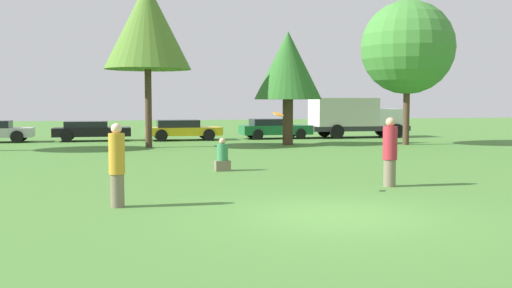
{
  "coord_description": "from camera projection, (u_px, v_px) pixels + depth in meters",
  "views": [
    {
      "loc": [
        -4.24,
        -10.62,
        2.24
      ],
      "look_at": [
        -0.66,
        3.85,
        1.15
      ],
      "focal_mm": 40.91,
      "sensor_mm": 36.0,
      "label": 1
    }
  ],
  "objects": [
    {
      "name": "parked_car_yellow",
      "position": [
        182.0,
        129.0,
        33.67
      ],
      "size": [
        4.33,
        2.0,
        1.18
      ],
      "rotation": [
        0.0,
        0.0,
        -0.01
      ],
      "color": "gold",
      "rests_on": "ground"
    },
    {
      "name": "bystander_sitting",
      "position": [
        222.0,
        158.0,
        18.8
      ],
      "size": [
        0.48,
        0.4,
        1.07
      ],
      "color": "#726651",
      "rests_on": "ground"
    },
    {
      "name": "delivery_truck_white",
      "position": [
        354.0,
        116.0,
        36.24
      ],
      "size": [
        6.3,
        2.43,
        2.45
      ],
      "rotation": [
        0.0,
        0.0,
        -0.01
      ],
      "color": "#2D2D33",
      "rests_on": "ground"
    },
    {
      "name": "parked_car_green",
      "position": [
        274.0,
        128.0,
        35.19
      ],
      "size": [
        4.23,
        2.0,
        1.2
      ],
      "rotation": [
        0.0,
        0.0,
        -0.01
      ],
      "color": "#196633",
      "rests_on": "ground"
    },
    {
      "name": "person_thrower",
      "position": [
        117.0,
        165.0,
        12.28
      ],
      "size": [
        0.34,
        0.34,
        1.78
      ],
      "rotation": [
        0.0,
        0.0,
        0.19
      ],
      "color": "#726651",
      "rests_on": "ground"
    },
    {
      "name": "person_catcher",
      "position": [
        390.0,
        152.0,
        15.29
      ],
      "size": [
        0.38,
        0.38,
        1.82
      ],
      "rotation": [
        0.0,
        0.0,
        -2.95
      ],
      "color": "#726651",
      "rests_on": "ground"
    },
    {
      "name": "tree_1",
      "position": [
        147.0,
        26.0,
        27.91
      ],
      "size": [
        4.17,
        4.17,
        7.95
      ],
      "color": "#473323",
      "rests_on": "ground"
    },
    {
      "name": "tree_2",
      "position": [
        288.0,
        66.0,
        29.84
      ],
      "size": [
        3.47,
        3.47,
        5.82
      ],
      "color": "#473323",
      "rests_on": "ground"
    },
    {
      "name": "tree_3",
      "position": [
        407.0,
        48.0,
        29.8
      ],
      "size": [
        4.78,
        4.78,
        7.39
      ],
      "color": "#473323",
      "rests_on": "ground"
    },
    {
      "name": "frisbee",
      "position": [
        278.0,
        114.0,
        13.9
      ],
      "size": [
        0.28,
        0.26,
        0.14
      ],
      "color": "orange"
    },
    {
      "name": "ground_plane",
      "position": [
        335.0,
        215.0,
        11.46
      ],
      "size": [
        120.0,
        120.0,
        0.0
      ],
      "primitive_type": "plane",
      "color": "#477A33"
    },
    {
      "name": "parked_car_black",
      "position": [
        91.0,
        130.0,
        32.99
      ],
      "size": [
        4.27,
        1.84,
        1.12
      ],
      "rotation": [
        0.0,
        0.0,
        -0.01
      ],
      "color": "black",
      "rests_on": "ground"
    }
  ]
}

